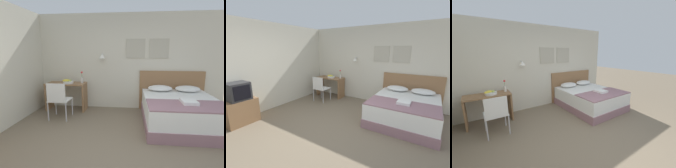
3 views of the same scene
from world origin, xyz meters
The scene contains 15 objects.
ground_plane centered at (0.00, 0.00, 0.00)m, with size 24.00×24.00×0.00m, color #756651.
wall_back centered at (0.01, 2.68, 1.33)m, with size 5.53×0.31×2.65m.
wall_left centered at (-2.39, -0.17, 1.32)m, with size 0.06×5.65×2.65m.
bed centered at (1.36, 1.62, 0.30)m, with size 1.61×1.95×0.60m.
headboard centered at (1.36, 2.62, 0.55)m, with size 1.73×0.06×1.10m.
pillow_left centered at (1.01, 2.33, 0.67)m, with size 0.62×0.43×0.15m.
pillow_right centered at (1.70, 2.33, 0.67)m, with size 0.62×0.43×0.15m.
throw_blanket centered at (1.36, 1.05, 0.61)m, with size 1.56×0.78×0.02m.
folded_towel_near_foot centered at (1.39, 1.19, 0.65)m, with size 0.28×0.35×0.06m.
desk centered at (-1.54, 2.31, 0.52)m, with size 1.07×0.50×0.76m.
desk_chair centered at (-1.47, 1.58, 0.54)m, with size 0.48×0.48×0.91m.
fruit_bowl centered at (-1.47, 2.27, 0.80)m, with size 0.30×0.28×0.11m.
flower_vase centered at (-1.10, 2.36, 0.88)m, with size 0.07×0.07×0.32m.
tv_stand centered at (-2.12, -0.79, 0.31)m, with size 0.45×0.73×0.63m.
television centered at (-2.12, -0.79, 0.85)m, with size 0.44×0.47×0.44m.
Camera 2 is at (1.87, -2.44, 1.87)m, focal length 24.00 mm.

